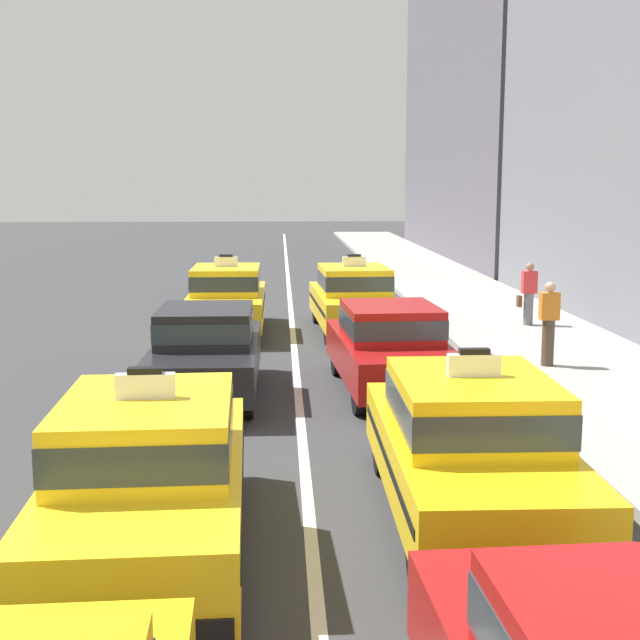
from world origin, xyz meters
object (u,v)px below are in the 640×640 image
at_px(taxi_left_second, 150,473).
at_px(pedestrian_mid_block, 528,294).
at_px(sedan_right_third, 390,346).
at_px(taxi_left_fourth, 227,298).
at_px(pedestrian_near_crosswalk, 549,323).
at_px(taxi_right_second, 469,444).
at_px(taxi_right_fourth, 353,298).
at_px(sedan_left_third, 207,349).

height_order(taxi_left_second, pedestrian_mid_block, taxi_left_second).
xyz_separation_m(taxi_left_second, sedan_right_third, (3.21, 6.54, -0.03)).
bearing_deg(pedestrian_mid_block, taxi_left_fourth, 179.88).
relative_size(taxi_left_fourth, pedestrian_near_crosswalk, 2.77).
bearing_deg(taxi_right_second, taxi_left_fourth, 105.75).
bearing_deg(taxi_left_fourth, taxi_right_fourth, -1.97).
bearing_deg(taxi_left_fourth, sedan_right_third, -62.20).
relative_size(taxi_left_fourth, sedan_right_third, 1.04).
xyz_separation_m(sedan_left_third, taxi_right_second, (3.32, -5.61, 0.03)).
bearing_deg(taxi_right_fourth, pedestrian_near_crosswalk, -53.75).
xyz_separation_m(taxi_left_second, pedestrian_mid_block, (7.50, 12.67, 0.05)).
relative_size(sedan_left_third, sedan_right_third, 0.98).
bearing_deg(sedan_right_third, taxi_right_second, -88.79).
relative_size(sedan_left_third, taxi_left_fourth, 0.94).
distance_m(taxi_left_second, pedestrian_near_crosswalk, 10.25).
bearing_deg(taxi_right_second, taxi_right_fourth, 91.17).
relative_size(taxi_left_second, taxi_left_fourth, 1.01).
bearing_deg(sedan_left_third, taxi_left_fourth, 90.33).
height_order(taxi_left_fourth, taxi_right_second, same).
xyz_separation_m(taxi_right_second, pedestrian_mid_block, (4.17, 11.90, 0.05)).
xyz_separation_m(pedestrian_near_crosswalk, pedestrian_mid_block, (1.00, 4.74, -0.05)).
distance_m(sedan_left_third, taxi_right_fourth, 6.93).
height_order(sedan_right_third, pedestrian_near_crosswalk, pedestrian_near_crosswalk).
xyz_separation_m(sedan_left_third, taxi_left_fourth, (-0.04, 6.31, 0.03)).
relative_size(sedan_right_third, taxi_right_fourth, 0.95).
distance_m(taxi_left_second, taxi_right_fourth, 12.95).
bearing_deg(pedestrian_mid_block, sedan_left_third, -139.97).
distance_m(taxi_left_second, pedestrian_mid_block, 14.72).
distance_m(taxi_left_fourth, pedestrian_near_crosswalk, 8.07).
bearing_deg(sedan_left_third, taxi_right_second, -59.35).
distance_m(sedan_right_third, pedestrian_near_crosswalk, 3.57).
distance_m(taxi_left_second, taxi_left_fourth, 12.68).
bearing_deg(pedestrian_near_crosswalk, sedan_right_third, -157.07).
distance_m(taxi_right_fourth, pedestrian_near_crosswalk, 5.76).
relative_size(taxi_right_second, taxi_right_fourth, 0.99).
xyz_separation_m(taxi_left_second, sedan_left_third, (0.01, 6.37, -0.03)).
height_order(taxi_left_second, taxi_left_fourth, same).
xyz_separation_m(sedan_left_third, pedestrian_mid_block, (7.49, 6.29, 0.08)).
distance_m(taxi_left_fourth, pedestrian_mid_block, 7.53).
height_order(taxi_right_second, pedestrian_near_crosswalk, taxi_right_second).
bearing_deg(taxi_right_fourth, taxi_left_fourth, 178.03).
height_order(sedan_left_third, taxi_left_fourth, taxi_left_fourth).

